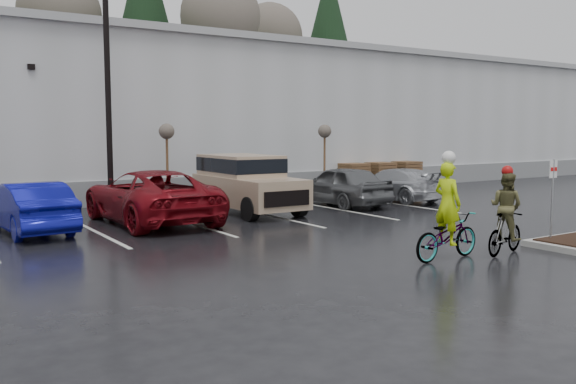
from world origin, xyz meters
TOP-DOWN VIEW (x-y plane):
  - ground at (0.00, 0.00)m, footprint 120.00×120.00m
  - warehouse at (0.00, 21.99)m, footprint 60.50×15.50m
  - wooded_ridge at (0.00, 45.00)m, footprint 80.00×25.00m
  - lamppost at (-4.00, 12.00)m, footprint 0.50×1.00m
  - sapling_mid at (-1.50, 13.00)m, footprint 0.60×0.60m
  - sapling_east at (6.00, 13.00)m, footprint 0.60×0.60m
  - pallet_stack_a at (8.50, 14.00)m, footprint 1.20×1.20m
  - pallet_stack_b at (10.20, 14.00)m, footprint 1.20×1.20m
  - pallet_stack_c at (12.00, 14.00)m, footprint 1.20×1.20m
  - fire_lane_sign at (3.80, 0.20)m, footprint 0.30×0.05m
  - car_blue at (-7.09, 9.44)m, footprint 1.84×4.55m
  - car_red at (-3.53, 9.42)m, footprint 2.94×6.15m
  - suv_tan at (0.25, 9.77)m, footprint 2.20×5.10m
  - car_grey at (4.37, 9.71)m, footprint 1.89×4.62m
  - car_far_silver at (7.20, 9.72)m, footprint 2.39×4.87m
  - cyclist_hivis at (0.15, 0.39)m, footprint 2.09×0.85m
  - cyclist_olive at (1.75, 0.03)m, footprint 1.69×0.85m

SIDE VIEW (x-z plane):
  - ground at x=0.00m, z-range 0.00..0.00m
  - pallet_stack_a at x=8.50m, z-range 0.00..1.35m
  - pallet_stack_b at x=10.20m, z-range 0.00..1.35m
  - pallet_stack_c at x=12.00m, z-range 0.00..1.35m
  - car_far_silver at x=7.20m, z-range 0.00..1.36m
  - car_blue at x=-7.09m, z-range 0.00..1.47m
  - cyclist_hivis at x=0.15m, z-range -0.48..2.00m
  - cyclist_olive at x=1.75m, z-range -0.27..1.84m
  - car_grey at x=4.37m, z-range 0.00..1.57m
  - car_red at x=-3.53m, z-range 0.00..1.69m
  - suv_tan at x=0.25m, z-range 0.00..2.06m
  - fire_lane_sign at x=3.80m, z-range 0.31..2.51m
  - sapling_mid at x=-1.50m, z-range 1.13..4.33m
  - sapling_east at x=6.00m, z-range 1.13..4.33m
  - wooded_ridge at x=0.00m, z-range 0.00..6.00m
  - warehouse at x=0.00m, z-range 0.05..7.25m
  - lamppost at x=-4.00m, z-range 1.07..10.30m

